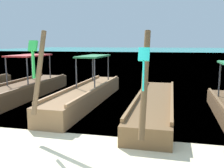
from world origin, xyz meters
TOP-DOWN VIEW (x-y plane):
  - sea_water at (0.00, 62.39)m, footprint 120.00×120.00m
  - longtail_boat_pink_ribbon at (-4.12, 5.71)m, footprint 1.43×7.26m
  - longtail_boat_green_ribbon at (-1.20, 5.49)m, footprint 1.16×6.88m
  - longtail_boat_turquoise_ribbon at (1.33, 4.89)m, footprint 1.23×7.04m

SIDE VIEW (x-z plane):
  - sea_water at x=0.00m, z-range 0.00..0.00m
  - longtail_boat_turquoise_ribbon at x=1.33m, z-range -0.99..1.50m
  - longtail_boat_pink_ribbon at x=-4.12m, z-range -0.86..1.51m
  - longtail_boat_green_ribbon at x=-1.20m, z-range -0.92..1.62m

